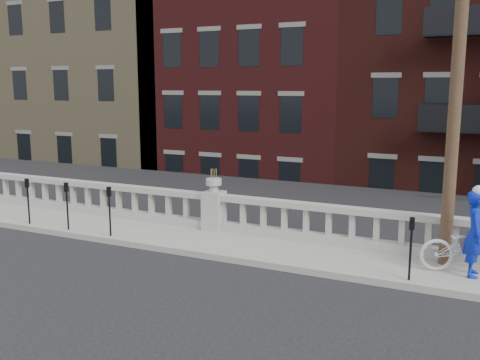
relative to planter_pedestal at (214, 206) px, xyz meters
The scene contains 12 objects.
ground 4.04m from the planter_pedestal, 90.00° to the right, with size 120.00×120.00×0.00m, color black.
sidewalk 1.21m from the planter_pedestal, 90.00° to the right, with size 32.00×2.20×0.15m, color gray.
balustrade 0.19m from the planter_pedestal, ahead, with size 28.00×0.34×1.03m.
planter_pedestal is the anchor object (origin of this frame).
lower_level 19.19m from the planter_pedestal, 88.31° to the left, with size 80.00×44.00×20.80m.
utility_pole 7.61m from the planter_pedestal, ahead, with size 1.60×0.28×10.00m.
parking_meter_b 5.55m from the planter_pedestal, 161.06° to the right, with size 0.10×0.09×1.36m.
parking_meter_c 4.16m from the planter_pedestal, 154.33° to the right, with size 0.10×0.09×1.36m.
parking_meter_d 2.88m from the planter_pedestal, 141.29° to the right, with size 0.10×0.09×1.36m.
parking_meter_e 5.90m from the planter_pedestal, 17.76° to the right, with size 0.10×0.09×1.36m.
bicycle 6.78m from the planter_pedestal, ahead, with size 0.75×2.14×1.13m, color silver.
cyclist 6.89m from the planter_pedestal, ahead, with size 0.68×0.45×1.88m, color #0C22B4.
Camera 1 is at (6.98, -9.09, 4.21)m, focal length 40.00 mm.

